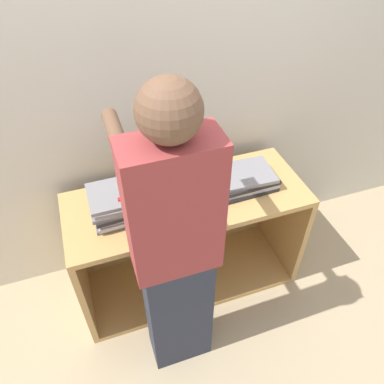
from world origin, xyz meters
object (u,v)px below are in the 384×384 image
at_px(laptop_stack_right, 245,179).
at_px(laptop_open, 184,186).
at_px(person, 175,254).
at_px(laptop_stack_left, 123,203).

bearing_deg(laptop_stack_right, laptop_open, 172.21).
relative_size(laptop_open, person, 0.19).
relative_size(laptop_open, laptop_stack_right, 0.95).
bearing_deg(laptop_stack_left, person, -70.99).
xyz_separation_m(laptop_open, person, (-0.21, -0.52, 0.06)).
distance_m(laptop_open, person, 0.56).
bearing_deg(laptop_stack_right, person, -141.47).
height_order(laptop_open, laptop_stack_right, laptop_open).
bearing_deg(person, laptop_open, 67.49).
distance_m(laptop_stack_left, laptop_stack_right, 0.74).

